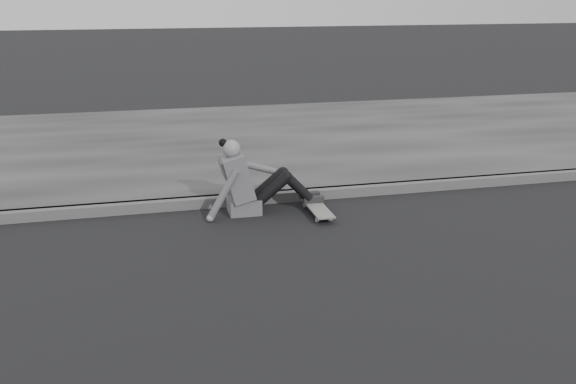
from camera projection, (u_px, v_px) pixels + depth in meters
name	position (u px, v px, depth m)	size (l,w,h in m)	color
ground	(511.00, 277.00, 5.71)	(80.00, 80.00, 0.00)	black
curb	(397.00, 188.00, 8.09)	(24.00, 0.16, 0.12)	#505050
sidewalk	(327.00, 137.00, 10.89)	(24.00, 6.00, 0.12)	#363636
skateboard	(317.00, 208.00, 7.30)	(0.20, 0.78, 0.09)	#959590
seated_woman	(249.00, 182.00, 7.27)	(1.38, 0.46, 0.88)	#57575A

